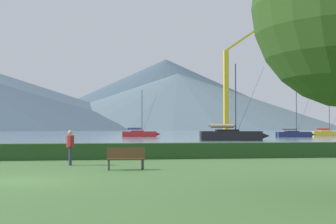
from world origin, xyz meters
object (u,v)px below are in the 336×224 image
sailboat_slip_3 (140,134)px  dock_crane (227,98)px  sailboat_slip_5 (327,133)px  person_seated_viewer (70,144)px  park_bench_near_path (126,157)px  sailboat_slip_2 (294,134)px  sailboat_slip_0 (231,135)px

sailboat_slip_3 → dock_crane: dock_crane is taller
sailboat_slip_5 → dock_crane: bearing=-154.7°
person_seated_viewer → dock_crane: 65.49m
dock_crane → park_bench_near_path: bearing=-109.3°
park_bench_near_path → sailboat_slip_5: bearing=59.1°
sailboat_slip_2 → sailboat_slip_5: sailboat_slip_2 is taller
park_bench_near_path → dock_crane: size_ratio=0.08×
person_seated_viewer → dock_crane: size_ratio=0.08×
sailboat_slip_3 → park_bench_near_path: 70.32m
park_bench_near_path → dock_crane: 67.48m
person_seated_viewer → park_bench_near_path: bearing=-56.1°
sailboat_slip_3 → dock_crane: 17.33m
sailboat_slip_5 → dock_crane: 24.16m
sailboat_slip_0 → sailboat_slip_2: sailboat_slip_0 is taller
park_bench_near_path → person_seated_viewer: 3.87m
sailboat_slip_3 → sailboat_slip_5: sailboat_slip_3 is taller
sailboat_slip_3 → person_seated_viewer: size_ratio=5.24×
sailboat_slip_2 → park_bench_near_path: sailboat_slip_2 is taller
sailboat_slip_0 → sailboat_slip_3: (-9.37, 27.70, -0.16)m
sailboat_slip_2 → person_seated_viewer: (-36.13, -58.58, 0.41)m
sailboat_slip_0 → person_seated_viewer: bearing=-108.7°
park_bench_near_path → dock_crane: dock_crane is taller
person_seated_viewer → sailboat_slip_3: bearing=77.0°
sailboat_slip_3 → person_seated_viewer: sailboat_slip_3 is taller
park_bench_near_path → person_seated_viewer: size_ratio=0.96×
person_seated_viewer → dock_crane: dock_crane is taller
sailboat_slip_0 → dock_crane: dock_crane is taller
sailboat_slip_0 → person_seated_viewer: 43.67m
person_seated_viewer → dock_crane: (24.61, 60.40, 5.89)m
sailboat_slip_0 → sailboat_slip_5: 39.55m
sailboat_slip_0 → dock_crane: (5.41, 21.18, 6.11)m
sailboat_slip_5 → dock_crane: (-22.20, -7.14, 6.32)m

